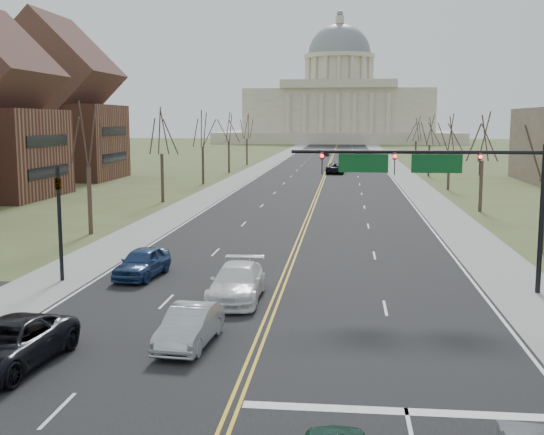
% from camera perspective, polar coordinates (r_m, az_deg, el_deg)
% --- Properties ---
extents(ground, '(600.00, 600.00, 0.00)m').
position_cam_1_polar(ground, '(21.77, -2.71, -14.30)').
color(ground, brown).
rests_on(ground, ground).
extents(road, '(20.00, 380.00, 0.01)m').
position_cam_1_polar(road, '(130.18, 4.81, 4.43)').
color(road, black).
rests_on(road, ground).
extents(cross_road, '(120.00, 14.00, 0.01)m').
position_cam_1_polar(cross_road, '(27.36, -0.74, -9.53)').
color(cross_road, black).
rests_on(cross_road, ground).
extents(sidewalk_left, '(4.00, 380.00, 0.03)m').
position_cam_1_polar(sidewalk_left, '(131.02, -0.46, 4.49)').
color(sidewalk_left, gray).
rests_on(sidewalk_left, ground).
extents(sidewalk_right, '(4.00, 380.00, 0.03)m').
position_cam_1_polar(sidewalk_right, '(130.44, 10.10, 4.35)').
color(sidewalk_right, gray).
rests_on(sidewalk_right, ground).
extents(center_line, '(0.42, 380.00, 0.01)m').
position_cam_1_polar(center_line, '(130.18, 4.81, 4.44)').
color(center_line, gold).
rests_on(center_line, road).
extents(edge_line_left, '(0.15, 380.00, 0.01)m').
position_cam_1_polar(edge_line_left, '(130.78, 0.50, 4.48)').
color(edge_line_left, silver).
rests_on(edge_line_left, road).
extents(edge_line_right, '(0.15, 380.00, 0.01)m').
position_cam_1_polar(edge_line_right, '(130.31, 9.13, 4.37)').
color(edge_line_right, silver).
rests_on(edge_line_right, road).
extents(stop_bar, '(9.50, 0.50, 0.01)m').
position_cam_1_polar(stop_bar, '(20.70, 11.19, -15.64)').
color(stop_bar, silver).
rests_on(stop_bar, road).
extents(capitol, '(90.00, 60.00, 50.00)m').
position_cam_1_polar(capitol, '(269.87, 5.60, 9.33)').
color(capitol, beige).
rests_on(capitol, ground).
extents(signal_mast, '(12.12, 0.44, 7.20)m').
position_cam_1_polar(signal_mast, '(33.74, 13.50, 3.58)').
color(signal_mast, black).
rests_on(signal_mast, ground).
extents(signal_left, '(0.32, 0.36, 6.00)m').
position_cam_1_polar(signal_left, '(36.74, -17.38, 0.57)').
color(signal_left, black).
rests_on(signal_left, ground).
extents(tree_l_0, '(3.96, 3.96, 9.00)m').
position_cam_1_polar(tree_l_0, '(51.40, -15.19, 6.32)').
color(tree_l_0, '#3B2A23').
rests_on(tree_l_0, ground).
extents(tree_r_1, '(3.74, 3.74, 8.50)m').
position_cam_1_polar(tree_r_1, '(65.08, 17.23, 6.21)').
color(tree_r_1, '#3B2A23').
rests_on(tree_r_1, ground).
extents(tree_l_1, '(3.96, 3.96, 9.00)m').
position_cam_1_polar(tree_l_1, '(70.41, -9.24, 6.90)').
color(tree_l_1, '#3B2A23').
rests_on(tree_l_1, ground).
extents(tree_r_2, '(3.74, 3.74, 8.50)m').
position_cam_1_polar(tree_r_2, '(84.80, 14.66, 6.67)').
color(tree_r_2, '#3B2A23').
rests_on(tree_r_2, ground).
extents(tree_l_2, '(3.96, 3.96, 9.00)m').
position_cam_1_polar(tree_l_2, '(89.85, -5.84, 7.20)').
color(tree_l_2, '#3B2A23').
rests_on(tree_l_2, ground).
extents(tree_r_3, '(3.74, 3.74, 8.50)m').
position_cam_1_polar(tree_r_3, '(104.62, 13.07, 6.95)').
color(tree_r_3, '#3B2A23').
rests_on(tree_r_3, ground).
extents(tree_l_3, '(3.96, 3.96, 9.00)m').
position_cam_1_polar(tree_l_3, '(109.49, -3.65, 7.38)').
color(tree_l_3, '#3B2A23').
rests_on(tree_l_3, ground).
extents(tree_r_4, '(3.74, 3.74, 8.50)m').
position_cam_1_polar(tree_r_4, '(124.50, 11.98, 7.13)').
color(tree_r_4, '#3B2A23').
rests_on(tree_r_4, ground).
extents(tree_l_4, '(3.96, 3.96, 9.00)m').
position_cam_1_polar(tree_l_4, '(129.24, -2.13, 7.50)').
color(tree_l_4, '#3B2A23').
rests_on(tree_l_4, ground).
extents(bldg_left_far, '(17.10, 14.28, 23.25)m').
position_cam_1_polar(bldg_left_far, '(102.51, -17.67, 8.43)').
color(bldg_left_far, brown).
rests_on(bldg_left_far, ground).
extents(car_sb_inner_lead, '(1.88, 4.53, 1.46)m').
position_cam_1_polar(car_sb_inner_lead, '(25.76, -6.90, -9.01)').
color(car_sb_inner_lead, '#A9ADB1').
rests_on(car_sb_inner_lead, road).
extents(car_sb_outer_lead, '(3.25, 6.03, 1.61)m').
position_cam_1_polar(car_sb_outer_lead, '(24.99, -21.24, -9.88)').
color(car_sb_outer_lead, black).
rests_on(car_sb_outer_lead, road).
extents(car_sb_inner_second, '(2.35, 5.69, 1.65)m').
position_cam_1_polar(car_sb_inner_second, '(31.83, -2.95, -5.46)').
color(car_sb_inner_second, white).
rests_on(car_sb_inner_second, road).
extents(car_sb_outer_second, '(2.35, 4.82, 1.59)m').
position_cam_1_polar(car_sb_outer_second, '(36.99, -10.80, -3.72)').
color(car_sb_outer_second, navy).
rests_on(car_sb_outer_second, road).
extents(car_far_nb, '(2.94, 6.11, 1.68)m').
position_cam_1_polar(car_far_nb, '(108.12, 5.31, 4.13)').
color(car_far_nb, black).
rests_on(car_far_nb, road).
extents(car_far_sb, '(1.76, 4.26, 1.44)m').
position_cam_1_polar(car_far_sb, '(161.92, 4.51, 5.41)').
color(car_far_sb, '#4E5256').
rests_on(car_far_sb, road).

